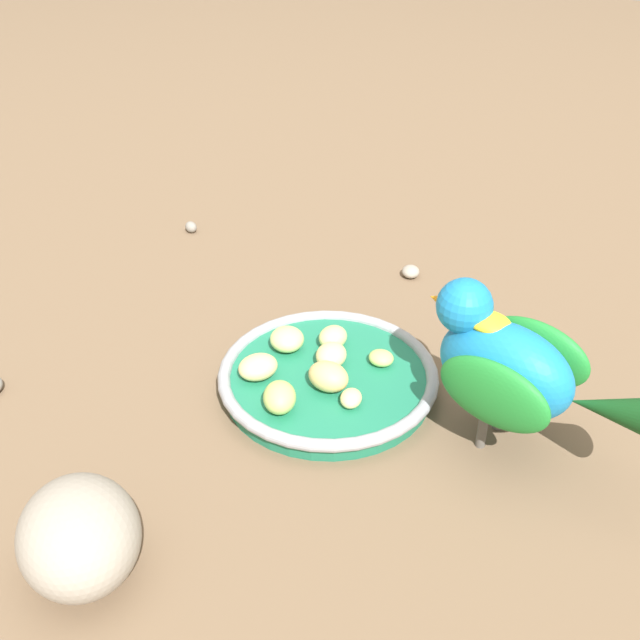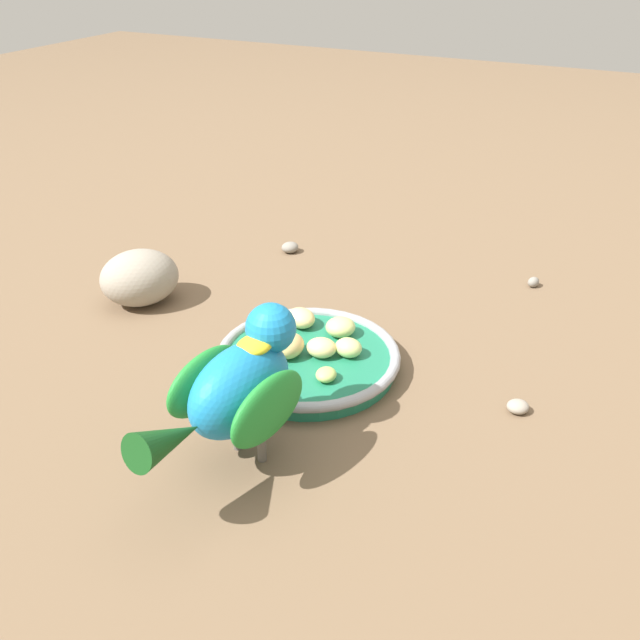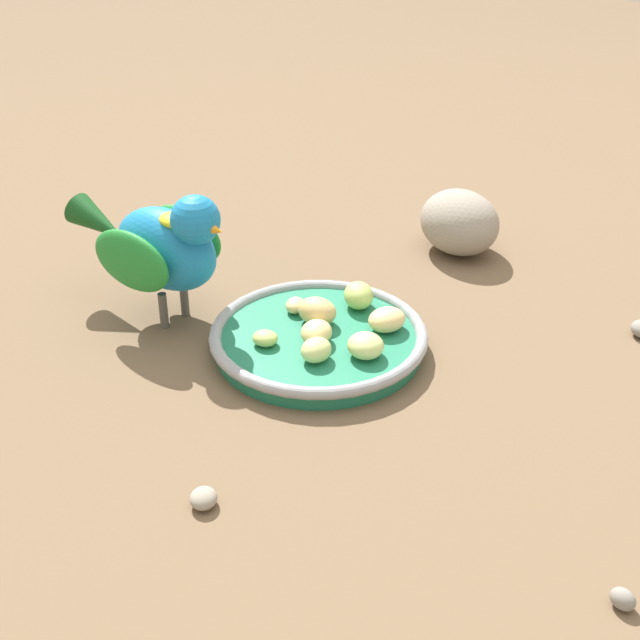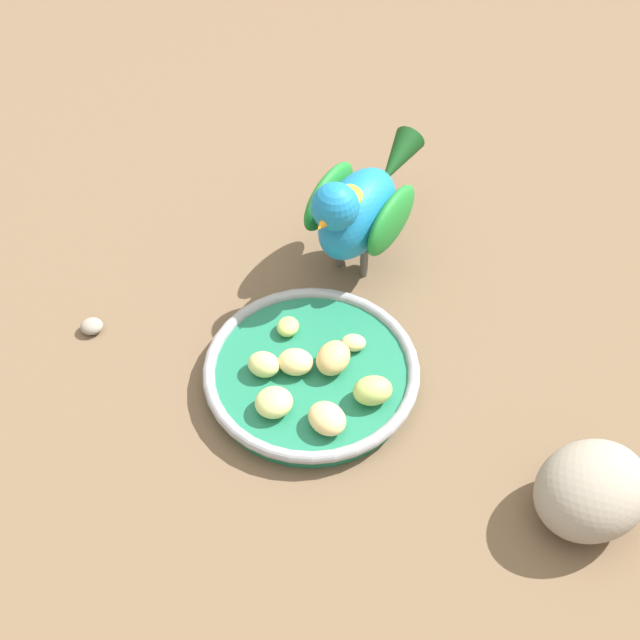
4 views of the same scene
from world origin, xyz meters
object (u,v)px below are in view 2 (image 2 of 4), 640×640
at_px(apple_piece_3, 269,361).
at_px(apple_piece_5, 262,328).
at_px(apple_piece_4, 324,348).
at_px(feeding_bowl, 308,359).
at_px(pebble_0, 518,405).
at_px(apple_piece_1, 348,348).
at_px(apple_piece_7, 301,318).
at_px(apple_piece_6, 326,375).
at_px(rock_large, 140,278).
at_px(pebble_1, 290,247).
at_px(pebble_2, 533,282).
at_px(parrot, 239,387).
at_px(apple_piece_0, 338,326).
at_px(apple_piece_2, 289,346).

distance_m(apple_piece_3, apple_piece_5, 0.06).
distance_m(apple_piece_4, apple_piece_5, 0.08).
xyz_separation_m(feeding_bowl, pebble_0, (-0.03, 0.23, -0.01)).
bearing_deg(apple_piece_1, apple_piece_7, -114.03).
relative_size(apple_piece_6, rock_large, 0.24).
height_order(rock_large, pebble_1, rock_large).
bearing_deg(feeding_bowl, rock_large, -99.05).
bearing_deg(pebble_2, parrot, -19.43).
xyz_separation_m(apple_piece_3, apple_piece_7, (-0.10, -0.01, 0.00)).
xyz_separation_m(feeding_bowl, apple_piece_7, (-0.05, -0.04, 0.02)).
xyz_separation_m(apple_piece_6, pebble_0, (-0.06, 0.19, -0.02)).
xyz_separation_m(apple_piece_1, pebble_2, (-0.30, 0.15, -0.02)).
height_order(apple_piece_5, rock_large, rock_large).
height_order(apple_piece_7, pebble_1, apple_piece_7).
bearing_deg(pebble_1, apple_piece_1, 39.97).
bearing_deg(rock_large, parrot, 54.03).
height_order(pebble_1, pebble_2, pebble_1).
bearing_deg(apple_piece_6, apple_piece_5, -113.73).
xyz_separation_m(parrot, rock_large, (-0.21, -0.29, -0.05)).
bearing_deg(rock_large, apple_piece_0, 92.56).
bearing_deg(parrot, pebble_1, 31.34).
xyz_separation_m(feeding_bowl, apple_piece_5, (-0.01, -0.07, 0.02)).
bearing_deg(apple_piece_5, rock_large, -98.92).
bearing_deg(apple_piece_7, pebble_1, -148.51).
distance_m(feeding_bowl, apple_piece_5, 0.07).
bearing_deg(apple_piece_1, pebble_0, 92.43).
height_order(feeding_bowl, parrot, parrot).
relative_size(apple_piece_2, pebble_2, 2.22).
xyz_separation_m(apple_piece_3, pebble_2, (-0.36, 0.22, -0.02)).
bearing_deg(apple_piece_7, apple_piece_2, 16.67).
xyz_separation_m(apple_piece_4, pebble_0, (-0.02, 0.22, -0.02)).
relative_size(apple_piece_5, parrot, 0.18).
distance_m(apple_piece_3, rock_large, 0.26).
xyz_separation_m(apple_piece_1, apple_piece_5, (0.01, -0.11, 0.00)).
bearing_deg(apple_piece_1, pebble_2, 154.20).
distance_m(apple_piece_3, apple_piece_7, 0.10).
height_order(apple_piece_5, pebble_0, apple_piece_5).
height_order(apple_piece_6, pebble_0, apple_piece_6).
distance_m(rock_large, pebble_0, 0.51).
distance_m(apple_piece_1, apple_piece_2, 0.07).
bearing_deg(pebble_1, pebble_0, 58.73).
relative_size(apple_piece_2, apple_piece_4, 1.16).
distance_m(parrot, rock_large, 0.36).
distance_m(apple_piece_5, apple_piece_6, 0.12).
bearing_deg(apple_piece_7, apple_piece_6, 40.80).
bearing_deg(apple_piece_6, pebble_2, 157.55).
distance_m(apple_piece_0, apple_piece_2, 0.07).
bearing_deg(rock_large, apple_piece_1, 85.59).
height_order(feeding_bowl, apple_piece_3, apple_piece_3).
xyz_separation_m(apple_piece_2, apple_piece_5, (-0.02, -0.05, -0.00)).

